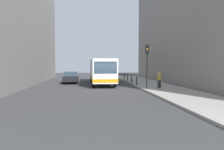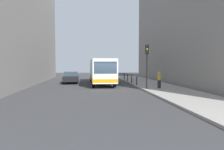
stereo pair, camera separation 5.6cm
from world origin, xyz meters
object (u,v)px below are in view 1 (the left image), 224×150
Objects in this scene: car_beside_bus at (71,77)px; bollard_mid at (132,79)px; bollard_far at (128,78)px; bollard_near at (137,81)px; pedestrian_near_signal at (159,80)px; bollard_farthest at (124,76)px; bus at (101,70)px; traffic_light at (147,58)px.

car_beside_bus is 4.67× the size of bollard_mid.
bollard_near is at bearing -90.00° from bollard_far.
pedestrian_near_signal reaches higher than bollard_near.
bollard_near and bollard_mid have the same top height.
car_beside_bus reaches higher than bollard_farthest.
bollard_farthest is (0.00, 2.76, 0.00)m from bollard_far.
bollard_mid is at bearing 37.04° from pedestrian_near_signal.
bollard_farthest is 11.66m from pedestrian_near_signal.
bus is 2.70× the size of traffic_light.
pedestrian_near_signal is (1.43, -8.80, 0.30)m from bollard_far.
bollard_farthest is at bearing 90.48° from traffic_light.
car_beside_bus is 4.67× the size of bollard_farthest.
traffic_light reaches higher than bollard_near.
bus is at bearing 137.64° from bollard_near.
bus reaches higher than bollard_farthest.
car_beside_bus reaches higher than bollard_near.
bollard_near is 3.59m from pedestrian_near_signal.
bollard_mid is (-0.10, 6.45, -2.38)m from traffic_light.
car_beside_bus is at bearing -175.13° from bollard_far.
bus is 11.64× the size of bollard_mid.
traffic_light is 4.32× the size of bollard_mid.
bollard_near is 2.76m from bollard_mid.
traffic_light is 2.50m from pedestrian_near_signal.
pedestrian_near_signal is (8.93, -8.16, 0.15)m from car_beside_bus.
car_beside_bus is 11.67m from traffic_light.
bollard_far is 1.00× the size of bollard_farthest.
traffic_light is 2.60× the size of pedestrian_near_signal.
bus is 7.02× the size of pedestrian_near_signal.
bus is 3.91m from bollard_mid.
bollard_mid is 1.00× the size of bollard_far.
bollard_mid is (7.50, -2.12, -0.16)m from car_beside_bus.
bollard_near is 8.28m from bollard_farthest.
bus reaches higher than car_beside_bus.
bollard_near is 1.00× the size of bollard_farthest.
bollard_far is (0.00, 5.52, 0.00)m from bollard_near.
car_beside_bus is 4.67× the size of bollard_near.
bollard_near is at bearing -90.00° from bollard_mid.
bollard_farthest is at bearing 90.00° from bollard_far.
traffic_light is at bearing -89.52° from bollard_farthest.
bus is 11.64× the size of bollard_farthest.
bollard_farthest is at bearing 90.00° from bollard_mid.
car_beside_bus is 7.53m from bollard_far.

